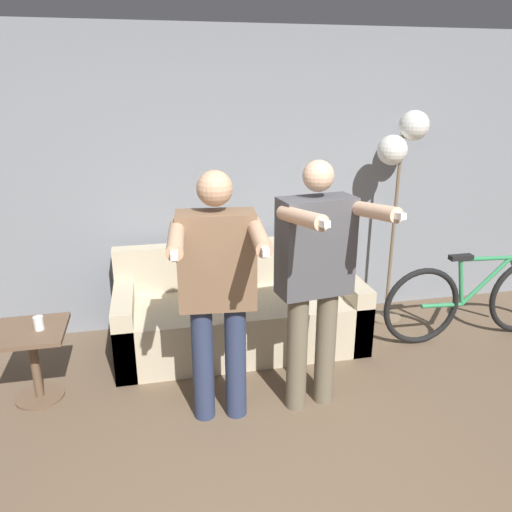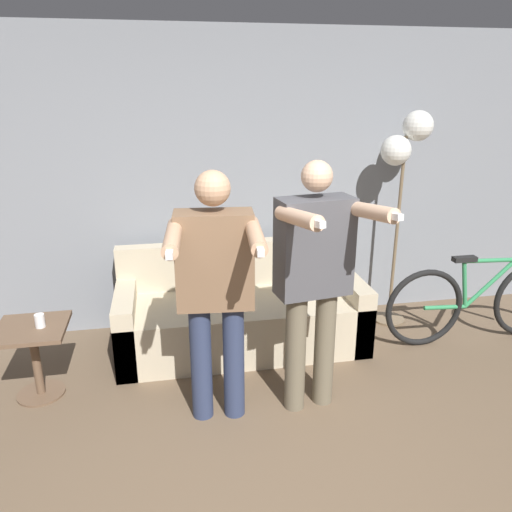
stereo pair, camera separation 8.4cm
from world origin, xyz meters
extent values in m
cube|color=gray|center=(0.00, 2.79, 1.30)|extent=(10.00, 0.05, 2.60)
cube|color=beige|center=(0.13, 2.20, 0.22)|extent=(2.04, 0.83, 0.44)
cube|color=beige|center=(0.13, 2.55, 0.64)|extent=(2.04, 0.14, 0.40)
cube|color=beige|center=(-0.81, 2.20, 0.29)|extent=(0.16, 0.83, 0.58)
cube|color=beige|center=(1.07, 2.20, 0.29)|extent=(0.16, 0.83, 0.58)
cylinder|color=#2D3856|center=(-0.29, 1.32, 0.41)|extent=(0.14, 0.14, 0.81)
cylinder|color=#2D3856|center=(-0.07, 1.30, 0.41)|extent=(0.14, 0.14, 0.81)
cube|color=brown|center=(-0.18, 1.31, 1.11)|extent=(0.49, 0.26, 0.61)
sphere|color=tan|center=(-0.18, 1.31, 1.56)|extent=(0.21, 0.21, 0.21)
cylinder|color=tan|center=(-0.43, 1.08, 1.34)|extent=(0.14, 0.51, 0.10)
cube|color=white|center=(-0.45, 0.83, 1.34)|extent=(0.05, 0.12, 0.04)
cylinder|color=tan|center=(0.02, 1.04, 1.34)|extent=(0.14, 0.51, 0.10)
cube|color=white|center=(0.00, 0.79, 1.34)|extent=(0.05, 0.12, 0.04)
cylinder|color=#6B604C|center=(0.35, 1.29, 0.42)|extent=(0.14, 0.14, 0.84)
cylinder|color=#6B604C|center=(0.56, 1.32, 0.42)|extent=(0.14, 0.14, 0.84)
cube|color=#4C4C51|center=(0.45, 1.31, 1.16)|extent=(0.50, 0.29, 0.63)
sphere|color=#D8AD8C|center=(0.45, 1.31, 1.61)|extent=(0.19, 0.19, 0.19)
cylinder|color=#D8AD8C|center=(0.26, 1.03, 1.43)|extent=(0.16, 0.51, 0.15)
cube|color=white|center=(0.30, 0.79, 1.46)|extent=(0.05, 0.13, 0.05)
cylinder|color=#D8AD8C|center=(0.71, 1.10, 1.43)|extent=(0.16, 0.51, 0.15)
cube|color=white|center=(0.75, 0.85, 1.46)|extent=(0.05, 0.13, 0.05)
ellipsoid|color=tan|center=(0.04, 2.55, 0.91)|extent=(0.28, 0.12, 0.15)
sphere|color=tan|center=(0.16, 2.55, 0.96)|extent=(0.10, 0.10, 0.10)
ellipsoid|color=tan|center=(-0.11, 2.57, 0.86)|extent=(0.16, 0.04, 0.04)
cone|color=tan|center=(0.14, 2.53, 1.00)|extent=(0.03, 0.03, 0.03)
cone|color=tan|center=(0.14, 2.57, 1.00)|extent=(0.03, 0.03, 0.03)
cylinder|color=#756047|center=(1.58, 2.43, 0.01)|extent=(0.29, 0.29, 0.02)
cylinder|color=#756047|center=(1.58, 2.43, 0.86)|extent=(0.03, 0.03, 1.72)
sphere|color=white|center=(1.68, 2.43, 1.80)|extent=(0.26, 0.26, 0.26)
sphere|color=white|center=(1.50, 2.43, 1.60)|extent=(0.26, 0.26, 0.26)
cylinder|color=brown|center=(-1.42, 1.78, 0.01)|extent=(0.33, 0.33, 0.02)
cylinder|color=brown|center=(-1.42, 1.78, 0.26)|extent=(0.06, 0.06, 0.51)
cube|color=brown|center=(-1.42, 1.78, 0.53)|extent=(0.48, 0.48, 0.03)
cylinder|color=white|center=(-1.35, 1.77, 0.59)|extent=(0.07, 0.07, 0.10)
torus|color=black|center=(1.64, 1.93, 0.35)|extent=(0.69, 0.05, 0.69)
cylinder|color=#338E56|center=(2.23, 1.93, 0.53)|extent=(0.44, 0.04, 0.42)
cylinder|color=#338E56|center=(1.99, 1.93, 0.54)|extent=(0.10, 0.04, 0.42)
cylinder|color=#338E56|center=(2.20, 1.93, 0.74)|extent=(0.49, 0.04, 0.05)
cylinder|color=#338E56|center=(1.83, 1.93, 0.34)|extent=(0.38, 0.04, 0.05)
cube|color=black|center=(1.95, 1.93, 0.77)|extent=(0.20, 0.07, 0.04)
camera|label=1|loc=(-0.55, -1.54, 2.13)|focal=35.00mm
camera|label=2|loc=(-0.47, -1.56, 2.13)|focal=35.00mm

